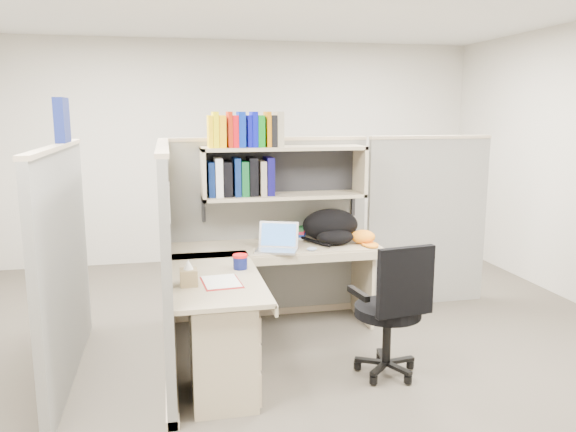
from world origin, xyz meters
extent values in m
plane|color=#3B352D|center=(0.00, 0.00, 0.00)|extent=(6.00, 6.00, 0.00)
plane|color=beige|center=(0.00, 3.00, 1.35)|extent=(6.00, 0.00, 6.00)
cube|color=slate|center=(0.00, 0.90, 0.80)|extent=(1.80, 0.06, 1.60)
cube|color=tan|center=(0.00, 0.90, 1.61)|extent=(1.80, 0.08, 0.03)
cube|color=slate|center=(-0.90, 0.00, 0.80)|extent=(0.06, 1.80, 1.60)
cube|color=tan|center=(-0.90, 0.00, 1.61)|extent=(0.08, 1.80, 0.03)
cube|color=slate|center=(-1.60, 0.00, 0.80)|extent=(0.06, 1.80, 1.60)
cube|color=slate|center=(1.55, 0.90, 0.80)|extent=(1.20, 0.06, 1.60)
cube|color=navy|center=(-1.60, 0.35, 1.79)|extent=(0.07, 0.27, 0.32)
cube|color=white|center=(-0.87, 0.15, 1.20)|extent=(0.00, 0.21, 0.28)
cube|color=tan|center=(0.10, 0.70, 1.55)|extent=(1.40, 0.34, 0.03)
cube|color=tan|center=(0.10, 0.70, 1.14)|extent=(1.40, 0.34, 0.03)
cube|color=tan|center=(-0.58, 0.70, 1.34)|extent=(0.03, 0.34, 0.44)
cube|color=tan|center=(0.78, 0.70, 1.34)|extent=(0.03, 0.34, 0.44)
cube|color=black|center=(0.10, 0.86, 1.34)|extent=(1.38, 0.01, 0.41)
cube|color=#FFC905|center=(-0.52, 0.68, 1.69)|extent=(0.03, 0.20, 0.26)
cube|color=#F6E005|center=(-0.48, 0.68, 1.71)|extent=(0.05, 0.20, 0.29)
cube|color=#FFB005|center=(-0.42, 0.68, 1.69)|extent=(0.06, 0.20, 0.26)
cube|color=#AA1D06|center=(-0.36, 0.68, 1.71)|extent=(0.04, 0.20, 0.29)
cube|color=red|center=(-0.32, 0.68, 1.69)|extent=(0.05, 0.20, 0.26)
cube|color=#052399|center=(-0.27, 0.68, 1.71)|extent=(0.06, 0.20, 0.29)
cube|color=#050796|center=(-0.20, 0.68, 1.69)|extent=(0.04, 0.20, 0.26)
cube|color=#050B9F|center=(-0.16, 0.68, 1.71)|extent=(0.04, 0.20, 0.29)
cube|color=#086E11|center=(-0.11, 0.68, 1.69)|extent=(0.06, 0.20, 0.26)
cube|color=#C16C04|center=(-0.04, 0.68, 1.71)|extent=(0.04, 0.20, 0.29)
cube|color=black|center=(0.00, 0.68, 1.69)|extent=(0.05, 0.20, 0.26)
cube|color=gray|center=(0.05, 0.68, 1.71)|extent=(0.06, 0.20, 0.29)
cube|color=#071849|center=(-0.52, 0.72, 1.30)|extent=(0.05, 0.24, 0.29)
cube|color=silver|center=(-0.46, 0.72, 1.31)|extent=(0.06, 0.24, 0.32)
cube|color=black|center=(-0.39, 0.72, 1.30)|extent=(0.07, 0.24, 0.29)
cube|color=#081C53|center=(-0.30, 0.72, 1.31)|extent=(0.05, 0.24, 0.32)
cube|color=#0A491E|center=(-0.24, 0.72, 1.30)|extent=(0.06, 0.24, 0.29)
cube|color=black|center=(-0.17, 0.72, 1.31)|extent=(0.07, 0.24, 0.32)
cube|color=gray|center=(-0.09, 0.72, 1.30)|extent=(0.05, 0.24, 0.29)
cube|color=#0A0749|center=(-0.03, 0.72, 1.31)|extent=(0.06, 0.24, 0.32)
cube|color=tan|center=(0.00, 0.57, 0.71)|extent=(1.74, 0.60, 0.03)
cube|color=tan|center=(-0.57, -0.20, 0.71)|extent=(0.60, 1.34, 0.03)
cube|color=tan|center=(0.00, 0.27, 0.68)|extent=(1.74, 0.02, 0.07)
cube|color=tan|center=(-0.27, -0.20, 0.68)|extent=(0.02, 1.34, 0.07)
cube|color=tan|center=(-0.57, -0.55, 0.34)|extent=(0.40, 0.55, 0.68)
cube|color=tan|center=(-0.36, -0.55, 0.54)|extent=(0.02, 0.50, 0.16)
cube|color=tan|center=(-0.36, -0.55, 0.36)|extent=(0.02, 0.50, 0.16)
cube|color=tan|center=(-0.36, -0.55, 0.14)|extent=(0.02, 0.50, 0.22)
cube|color=#B2B2B7|center=(-0.35, -0.55, 0.54)|extent=(0.01, 0.12, 0.01)
cube|color=tan|center=(0.80, 0.60, 0.35)|extent=(0.03, 0.55, 0.70)
cylinder|color=#0E1552|center=(-0.38, -0.07, 0.78)|extent=(0.10, 0.10, 0.09)
cylinder|color=red|center=(-0.38, -0.07, 0.83)|extent=(0.11, 0.11, 0.02)
ellipsoid|color=#7D8EB2|center=(0.26, 0.33, 0.75)|extent=(0.10, 0.07, 0.03)
cylinder|color=silver|center=(-0.04, 0.76, 0.78)|extent=(0.09, 0.09, 0.10)
cylinder|color=black|center=(0.60, -0.47, 0.48)|extent=(0.47, 0.47, 0.07)
cube|color=black|center=(0.63, -0.68, 0.75)|extent=(0.41, 0.11, 0.47)
cylinder|color=black|center=(0.60, -0.47, 0.28)|extent=(0.06, 0.06, 0.41)
cylinder|color=black|center=(0.60, -0.47, 0.05)|extent=(0.45, 0.45, 0.10)
cube|color=black|center=(0.37, -0.50, 0.63)|extent=(0.08, 0.27, 0.04)
cube|color=black|center=(0.83, -0.44, 0.63)|extent=(0.08, 0.27, 0.04)
camera|label=1|loc=(-0.87, -3.98, 1.85)|focal=35.00mm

